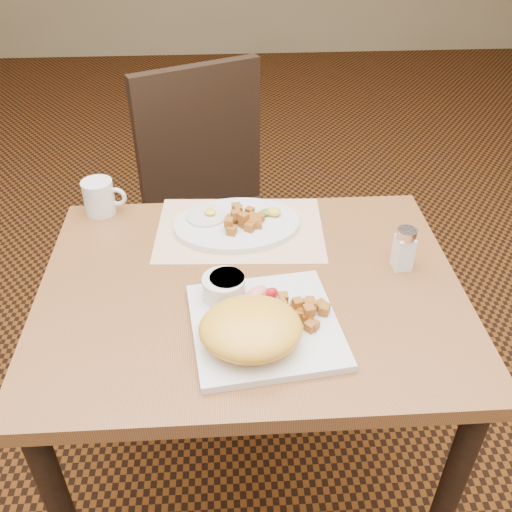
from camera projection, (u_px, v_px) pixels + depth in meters
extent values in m
plane|color=black|center=(252.00, 483.00, 1.66)|extent=(8.00, 8.00, 0.00)
cube|color=brown|center=(251.00, 292.00, 1.23)|extent=(0.90, 0.70, 0.03)
cylinder|color=black|center=(444.00, 507.00, 1.23)|extent=(0.05, 0.05, 0.71)
cylinder|color=black|center=(110.00, 328.00, 1.67)|extent=(0.05, 0.05, 0.71)
cylinder|color=black|center=(379.00, 317.00, 1.71)|extent=(0.05, 0.05, 0.71)
cube|color=black|center=(229.00, 242.00, 1.86)|extent=(0.55, 0.55, 0.05)
cylinder|color=black|center=(253.00, 256.00, 2.20)|extent=(0.04, 0.04, 0.42)
cylinder|color=black|center=(301.00, 312.00, 1.94)|extent=(0.04, 0.04, 0.42)
cylinder|color=black|center=(164.00, 284.00, 2.06)|extent=(0.04, 0.04, 0.42)
cylinder|color=black|center=(204.00, 348.00, 1.81)|extent=(0.04, 0.04, 0.42)
cube|color=black|center=(200.00, 143.00, 1.84)|extent=(0.40, 0.21, 0.50)
cube|color=white|center=(240.00, 229.00, 1.38)|extent=(0.41, 0.30, 0.00)
cube|color=silver|center=(265.00, 326.00, 1.11)|extent=(0.31, 0.31, 0.02)
ellipsoid|color=yellow|center=(251.00, 328.00, 1.04)|extent=(0.19, 0.17, 0.07)
ellipsoid|color=yellow|center=(265.00, 344.00, 1.04)|extent=(0.08, 0.07, 0.03)
ellipsoid|color=yellow|center=(218.00, 327.00, 1.07)|extent=(0.08, 0.07, 0.03)
cylinder|color=silver|center=(224.00, 288.00, 1.15)|extent=(0.09, 0.09, 0.05)
cylinder|color=beige|center=(227.00, 278.00, 1.14)|extent=(0.07, 0.07, 0.01)
ellipsoid|color=#387223|center=(262.00, 292.00, 1.16)|extent=(0.04, 0.03, 0.01)
ellipsoid|color=red|center=(272.00, 293.00, 1.15)|extent=(0.03, 0.03, 0.03)
ellipsoid|color=#F28C72|center=(256.00, 294.00, 1.16)|extent=(0.06, 0.06, 0.02)
cylinder|color=white|center=(206.00, 216.00, 1.40)|extent=(0.10, 0.10, 0.01)
ellipsoid|color=yellow|center=(210.00, 212.00, 1.39)|extent=(0.03, 0.03, 0.01)
ellipsoid|color=#387223|center=(267.00, 212.00, 1.40)|extent=(0.04, 0.03, 0.01)
ellipsoid|color=yellow|center=(274.00, 212.00, 1.40)|extent=(0.05, 0.04, 0.02)
cube|color=white|center=(403.00, 253.00, 1.24)|extent=(0.04, 0.04, 0.08)
cylinder|color=silver|center=(407.00, 234.00, 1.21)|extent=(0.05, 0.05, 0.02)
cylinder|color=silver|center=(99.00, 197.00, 1.43)|extent=(0.08, 0.08, 0.09)
torus|color=silver|center=(116.00, 197.00, 1.42)|extent=(0.05, 0.02, 0.05)
cube|color=#B0661C|center=(301.00, 313.00, 1.11)|extent=(0.03, 0.03, 0.02)
cube|color=#B0661C|center=(300.00, 311.00, 1.12)|extent=(0.02, 0.02, 0.02)
cube|color=#B0661C|center=(294.00, 307.00, 1.12)|extent=(0.02, 0.02, 0.02)
cube|color=#B0661C|center=(294.00, 312.00, 1.11)|extent=(0.03, 0.03, 0.02)
cube|color=#B0661C|center=(309.00, 310.00, 1.12)|extent=(0.03, 0.03, 0.02)
cube|color=#B0661C|center=(321.00, 306.00, 1.13)|extent=(0.03, 0.03, 0.02)
cube|color=#B0661C|center=(302.00, 314.00, 1.11)|extent=(0.03, 0.03, 0.02)
cube|color=#B0661C|center=(306.00, 311.00, 1.12)|extent=(0.03, 0.03, 0.02)
cube|color=#B0661C|center=(310.00, 303.00, 1.11)|extent=(0.02, 0.02, 0.02)
cube|color=#B0661C|center=(308.00, 318.00, 1.10)|extent=(0.02, 0.02, 0.02)
cube|color=#B0661C|center=(310.00, 326.00, 1.08)|extent=(0.03, 0.03, 0.02)
cube|color=#B0661C|center=(314.00, 325.00, 1.08)|extent=(0.02, 0.02, 0.02)
cube|color=#B0661C|center=(293.00, 320.00, 1.09)|extent=(0.03, 0.03, 0.02)
cube|color=#B0661C|center=(324.00, 309.00, 1.12)|extent=(0.03, 0.03, 0.02)
cube|color=#B0661C|center=(310.00, 304.00, 1.10)|extent=(0.03, 0.03, 0.02)
cube|color=#B0661C|center=(309.00, 311.00, 1.09)|extent=(0.02, 0.02, 0.02)
cube|color=#B0661C|center=(287.00, 325.00, 1.08)|extent=(0.02, 0.02, 0.02)
cube|color=#B0661C|center=(283.00, 297.00, 1.12)|extent=(0.02, 0.02, 0.02)
cube|color=#B0661C|center=(304.00, 312.00, 1.11)|extent=(0.03, 0.03, 0.02)
cube|color=#B0661C|center=(308.00, 313.00, 1.11)|extent=(0.03, 0.03, 0.02)
cube|color=#B0661C|center=(288.00, 315.00, 1.11)|extent=(0.03, 0.03, 0.02)
cube|color=#B0661C|center=(281.00, 305.00, 1.10)|extent=(0.03, 0.03, 0.02)
cube|color=#B0661C|center=(298.00, 303.00, 1.11)|extent=(0.02, 0.02, 0.02)
cube|color=#B0661C|center=(250.00, 227.00, 1.34)|extent=(0.03, 0.03, 0.02)
cube|color=#B0661C|center=(253.00, 217.00, 1.38)|extent=(0.03, 0.03, 0.02)
cube|color=#B0661C|center=(243.00, 223.00, 1.36)|extent=(0.03, 0.03, 0.02)
cube|color=#B0661C|center=(248.00, 223.00, 1.36)|extent=(0.03, 0.03, 0.02)
cube|color=#B0661C|center=(233.00, 219.00, 1.37)|extent=(0.03, 0.03, 0.02)
cube|color=#B0661C|center=(252.00, 220.00, 1.37)|extent=(0.03, 0.03, 0.02)
cube|color=#B0661C|center=(258.00, 218.00, 1.38)|extent=(0.03, 0.03, 0.02)
cube|color=#B0661C|center=(250.00, 211.00, 1.40)|extent=(0.03, 0.02, 0.02)
cube|color=#B0661C|center=(260.00, 217.00, 1.38)|extent=(0.02, 0.02, 0.02)
cube|color=#B0661C|center=(250.00, 220.00, 1.37)|extent=(0.03, 0.03, 0.02)
cube|color=#B0661C|center=(232.00, 230.00, 1.33)|extent=(0.03, 0.03, 0.02)
cube|color=#B0661C|center=(244.00, 217.00, 1.35)|extent=(0.03, 0.03, 0.02)
cube|color=#B0661C|center=(249.00, 219.00, 1.37)|extent=(0.03, 0.03, 0.02)
cube|color=#B0661C|center=(230.00, 228.00, 1.34)|extent=(0.02, 0.02, 0.02)
cube|color=#B0661C|center=(244.00, 221.00, 1.37)|extent=(0.03, 0.03, 0.02)
cube|color=#B0661C|center=(236.00, 215.00, 1.36)|extent=(0.03, 0.02, 0.02)
cube|color=#B0661C|center=(257.00, 224.00, 1.36)|extent=(0.02, 0.02, 0.02)
cube|color=#B0661C|center=(236.00, 207.00, 1.38)|extent=(0.02, 0.02, 0.02)
cube|color=#B0661C|center=(239.00, 210.00, 1.37)|extent=(0.02, 0.02, 0.02)
cube|color=#B0661C|center=(255.00, 223.00, 1.36)|extent=(0.03, 0.03, 0.02)
cube|color=#B0661C|center=(261.00, 217.00, 1.38)|extent=(0.02, 0.02, 0.02)
cube|color=#B0661C|center=(229.00, 222.00, 1.33)|extent=(0.02, 0.02, 0.02)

